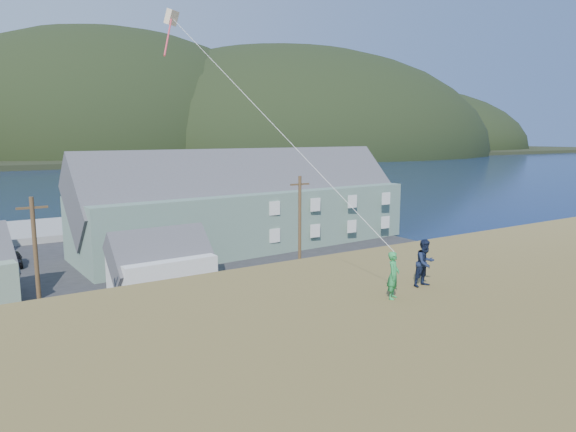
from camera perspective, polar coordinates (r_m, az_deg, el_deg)
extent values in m
plane|color=#0A1638|center=(32.60, -17.17, -13.33)|extent=(900.00, 900.00, 0.00)
cube|color=#4C3D19|center=(30.79, -16.16, -14.54)|extent=(110.00, 8.00, 0.10)
cube|color=#28282B|center=(48.45, -22.51, -6.18)|extent=(72.00, 36.00, 0.12)
ellipsoid|color=black|center=(328.74, -18.76, 6.72)|extent=(230.00, 207.00, 142.60)
ellipsoid|color=black|center=(353.32, -0.22, 7.31)|extent=(280.00, 252.00, 134.40)
ellipsoid|color=black|center=(450.64, 10.85, 7.51)|extent=(240.00, 216.00, 100.80)
cube|color=slate|center=(56.14, -4.23, -0.20)|extent=(36.86, 12.55, 6.22)
cube|color=#47474C|center=(55.58, -4.28, 4.66)|extent=(37.34, 12.31, 10.10)
cube|color=silver|center=(41.19, -13.85, -6.22)|extent=(7.34, 5.40, 2.85)
cube|color=#47474C|center=(40.70, -13.96, -3.31)|extent=(7.84, 5.36, 5.03)
cylinder|color=#47331E|center=(31.90, -26.09, -5.87)|extent=(0.24, 0.24, 8.72)
cylinder|color=#47331E|center=(37.75, 1.31, -2.45)|extent=(0.24, 0.24, 9.12)
imported|color=#385D8E|center=(56.51, -19.16, -3.14)|extent=(1.83, 4.17, 1.33)
imported|color=black|center=(54.08, -28.27, -4.24)|extent=(1.80, 4.04, 1.35)
imported|color=#268E45|center=(16.02, 11.63, -6.47)|extent=(0.64, 0.59, 1.46)
imported|color=#141D37|center=(17.53, 14.99, -5.05)|extent=(0.77, 0.60, 1.58)
cube|color=beige|center=(21.19, -12.81, 20.72)|extent=(0.61, 0.60, 0.60)
cylinder|color=#E63C49|center=(19.66, -13.16, 18.97)|extent=(0.06, 0.06, 3.31)
cylinder|color=white|center=(17.71, -1.95, 10.43)|extent=(0.02, 0.02, 12.09)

